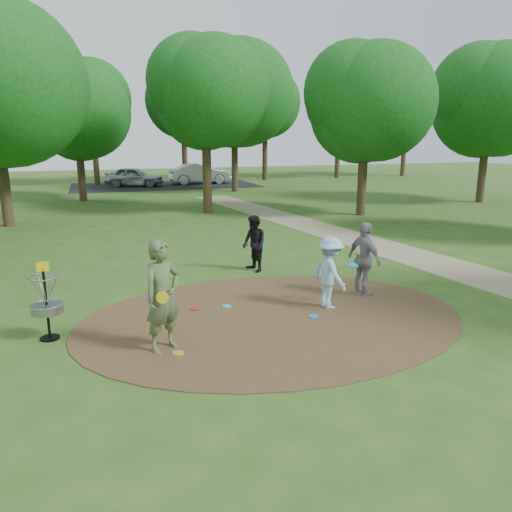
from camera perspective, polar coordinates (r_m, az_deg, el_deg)
name	(u,v)px	position (r m, az deg, el deg)	size (l,w,h in m)	color
ground	(273,318)	(10.84, 2.01, -7.10)	(100.00, 100.00, 0.00)	#2D5119
dirt_clearing	(273,318)	(10.83, 2.01, -7.05)	(8.40, 8.40, 0.02)	#47301C
footpath	(458,270)	(15.74, 22.11, -1.45)	(2.00, 40.00, 0.01)	#8C7A5B
parking_lot	(165,185)	(40.06, -10.38, 7.98)	(14.00, 8.00, 0.01)	black
player_observer_with_disc	(163,296)	(9.11, -10.62, -4.54)	(0.90, 0.80, 2.06)	#4F6138
player_throwing_with_disc	(330,273)	(11.35, 8.43, -1.89)	(1.05, 1.14, 1.65)	#96BDE0
player_walking_with_disc	(254,244)	(14.25, -0.21, 1.41)	(0.76, 0.90, 1.62)	black
player_waiting_with_disc	(364,259)	(12.34, 12.27, -0.38)	(0.66, 1.14, 1.82)	gray
disc_ground_cyan	(226,306)	(11.49, -3.40, -5.73)	(0.22, 0.22, 0.02)	#19BECF
disc_ground_blue	(313,316)	(10.91, 6.58, -6.87)	(0.22, 0.22, 0.02)	#0D8AE4
disc_ground_red	(195,309)	(11.37, -7.02, -6.02)	(0.22, 0.22, 0.02)	red
car_left	(134,177)	(39.44, -13.73, 8.79)	(1.74, 4.32, 1.47)	#95999C
car_right	(200,174)	(40.68, -6.43, 9.33)	(1.70, 4.87, 1.60)	#A8A8AF
disc_ground_orange	(178,353)	(9.23, -8.87, -10.89)	(0.22, 0.22, 0.02)	orange
disc_golf_basket	(46,296)	(10.28, -22.90, -4.22)	(0.63, 0.63, 1.54)	black
tree_ring	(249,95)	(20.64, -0.77, 17.87)	(37.35, 46.21, 9.85)	#332316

